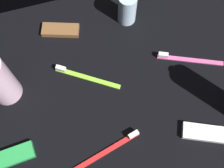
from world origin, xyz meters
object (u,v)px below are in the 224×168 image
Objects in this scene: toothbrush_lime at (84,76)px; toothbrush_pink at (186,59)px; deodorant_stick at (127,9)px; snack_bar_brown at (61,30)px; snack_bar_white at (204,133)px; snack_bar_green at (12,156)px; toothbrush_red at (111,149)px.

toothbrush_lime is 28.19cm from toothbrush_pink.
deodorant_stick is 0.92× the size of snack_bar_brown.
deodorant_stick is at bearing 126.02° from snack_bar_white.
toothbrush_pink is at bearing 10.22° from snack_bar_green.
snack_bar_green is at bearing -165.47° from snack_bar_white.
toothbrush_red is 23.11cm from snack_bar_white.
deodorant_stick reaches higher than snack_bar_green.
deodorant_stick is at bearing 41.38° from toothbrush_lime.
deodorant_stick is 0.61× the size of toothbrush_lime.
toothbrush_lime reaches higher than snack_bar_brown.
deodorant_stick is 38.63cm from snack_bar_white.
toothbrush_lime is at bearing 31.78° from snack_bar_green.
snack_bar_brown is (-30.84, 18.53, 0.14)cm from toothbrush_pink.
snack_bar_white is (45.95, -7.60, 0.00)cm from snack_bar_green.
toothbrush_red is at bearing -146.69° from toothbrush_pink.
snack_bar_white is at bearing -77.90° from deodorant_stick.
toothbrush_lime is 15.89cm from snack_bar_brown.
toothbrush_pink is 51.04cm from snack_bar_green.
toothbrush_lime is 33.66cm from snack_bar_white.
deodorant_stick is 0.54× the size of toothbrush_red.
toothbrush_red is 23.51cm from snack_bar_green.
snack_bar_white is (27.32, -38.69, 0.00)cm from snack_bar_brown.
toothbrush_pink is at bearing -12.48° from snack_bar_brown.
snack_bar_white is (-3.52, -20.16, 0.14)cm from toothbrush_pink.
toothbrush_pink is at bearing -56.37° from deodorant_stick.
snack_bar_brown is 36.25cm from snack_bar_green.
toothbrush_lime is at bearing -138.62° from deodorant_stick.
snack_bar_white is at bearing -13.43° from snack_bar_green.
snack_bar_white is (8.05, -37.57, -4.01)cm from deodorant_stick.
snack_bar_brown is (-19.26, 1.13, -4.01)cm from deodorant_stick.
deodorant_stick is at bearing 123.63° from toothbrush_pink.
snack_bar_green is 1.00× the size of snack_bar_white.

